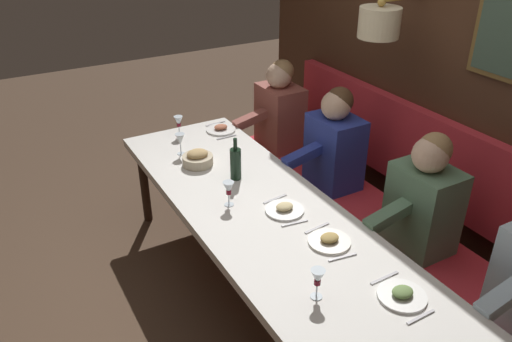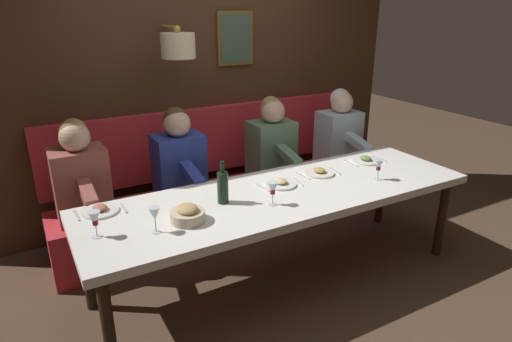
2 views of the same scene
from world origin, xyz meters
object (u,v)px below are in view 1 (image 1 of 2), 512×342
dining_table (265,220)px  diner_far (279,108)px  wine_glass_0 (318,278)px  wine_glass_3 (229,189)px  diner_middle (334,142)px  wine_glass_1 (180,140)px  wine_glass_2 (179,122)px  wine_bottle (236,163)px  diner_near (424,197)px  bread_bowl (198,159)px

dining_table → diner_far: bearing=54.9°
diner_far → wine_glass_0: 2.27m
dining_table → wine_glass_3: size_ratio=17.79×
dining_table → diner_middle: bearing=28.0°
wine_glass_1 → wine_glass_2: size_ratio=1.00×
diner_middle → dining_table: bearing=-152.0°
wine_bottle → diner_near: bearing=-46.8°
wine_glass_0 → wine_glass_3: size_ratio=1.00×
dining_table → diner_middle: (0.88, 0.47, 0.13)m
diner_near → wine_glass_2: (-0.91, 1.75, 0.04)m
wine_glass_3 → diner_far: bearing=46.0°
wine_glass_0 → wine_glass_2: same height
wine_glass_1 → wine_glass_3: bearing=-90.6°
wine_glass_1 → wine_glass_2: 0.34m
dining_table → wine_glass_1: bearing=98.3°
diner_middle → wine_glass_3: (-1.03, -0.29, 0.04)m
diner_near → wine_glass_3: size_ratio=4.82×
dining_table → wine_glass_1: size_ratio=17.79×
diner_middle → wine_glass_0: size_ratio=4.82×
wine_glass_2 → bread_bowl: size_ratio=0.75×
diner_near → bread_bowl: (-0.99, 1.21, -0.03)m
diner_near → wine_glass_3: 1.21m
wine_glass_1 → wine_glass_3: (-0.01, -0.81, -0.00)m
wine_glass_0 → wine_glass_3: same height
dining_table → diner_far: (0.88, 1.25, 0.13)m
wine_glass_1 → wine_glass_3: same height
wine_glass_0 → bread_bowl: wine_glass_0 is taller
dining_table → diner_near: (0.88, -0.44, 0.13)m
diner_middle → wine_glass_0: (-1.04, -1.24, 0.04)m
wine_glass_1 → wine_bottle: (0.19, -0.53, -0.00)m
wine_glass_2 → wine_bottle: 0.85m
bread_bowl → wine_glass_0: bearing=-92.0°
wine_bottle → wine_glass_1: bearing=109.3°
wine_glass_0 → wine_bottle: bearing=80.7°
diner_far → bread_bowl: 1.10m
wine_glass_1 → dining_table: bearing=-81.7°
diner_far → wine_glass_1: 1.06m
diner_middle → wine_bottle: 0.84m
wine_glass_0 → dining_table: bearing=78.3°
diner_far → bread_bowl: (-0.99, -0.48, -0.03)m
wine_glass_1 → bread_bowl: wine_glass_1 is taller
diner_middle → bread_bowl: (-0.99, 0.30, -0.03)m
diner_far → wine_glass_3: diner_far is taller
wine_glass_2 → wine_glass_3: same height
wine_glass_0 → wine_glass_2: 2.08m
wine_glass_3 → wine_bottle: bearing=55.2°
diner_near → wine_glass_3: diner_near is taller
wine_glass_3 → dining_table: bearing=-49.7°
diner_near → wine_bottle: 1.23m
wine_glass_0 → wine_glass_2: (0.13, 2.08, 0.00)m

